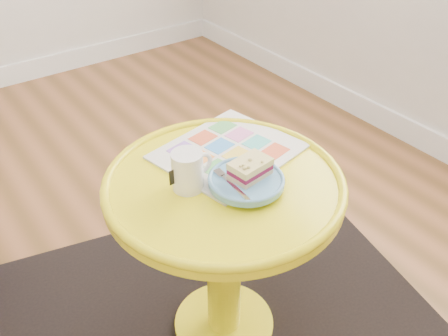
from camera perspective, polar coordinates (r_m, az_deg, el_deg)
rug at (r=1.65m, az=0.00°, el=-17.51°), size 1.51×1.36×0.01m
side_table at (r=1.34m, az=0.00°, el=-7.00°), size 0.60×0.60×0.57m
newspaper at (r=1.34m, az=0.50°, el=1.92°), size 0.40×0.36×0.01m
mug at (r=1.19m, az=-4.11°, el=-0.17°), size 0.11×0.08×0.10m
plate at (r=1.21m, az=2.55°, el=-1.54°), size 0.19×0.19×0.02m
cake_slice at (r=1.20m, az=3.01°, el=-0.04°), size 0.11×0.08×0.04m
fork at (r=1.18m, az=0.74°, el=-1.78°), size 0.03×0.14×0.00m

